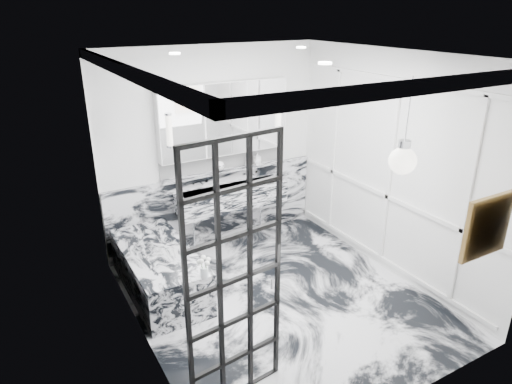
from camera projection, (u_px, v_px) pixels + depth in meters
floor at (281, 299)px, 5.43m from camera, size 3.60×3.60×0.00m
ceiling at (287, 55)px, 4.38m from camera, size 3.60×3.60×0.00m
wall_back at (213, 149)px, 6.35m from camera, size 3.60×0.00×3.60m
wall_front at (412, 266)px, 3.45m from camera, size 3.60×0.00×3.60m
wall_left at (136, 222)px, 4.17m from camera, size 0.00×3.60×3.60m
wall_right at (392, 166)px, 5.64m from camera, size 0.00×3.60×3.60m
marble_clad_back at (216, 207)px, 6.66m from camera, size 3.18×0.05×1.05m
marble_clad_left at (139, 228)px, 4.20m from camera, size 0.02×3.56×2.68m
panel_molding at (390, 174)px, 5.67m from camera, size 0.03×3.40×2.30m
soap_bottle_a at (248, 160)px, 6.59m from camera, size 0.09×0.09×0.19m
soap_bottle_b at (257, 158)px, 6.67m from camera, size 0.08×0.09×0.18m
soap_bottle_c at (257, 159)px, 6.67m from camera, size 0.12×0.12×0.15m
face_pot at (219, 166)px, 6.39m from camera, size 0.14×0.14×0.14m
amber_bottle at (249, 162)px, 6.62m from camera, size 0.04×0.04×0.10m
flower_vase at (204, 272)px, 4.85m from camera, size 0.09×0.09×0.12m
crittall_door at (235, 280)px, 3.67m from camera, size 0.88×0.14×2.36m
artwork at (487, 227)px, 3.88m from camera, size 0.46×0.04×0.46m
pendant_light at (403, 161)px, 3.66m from camera, size 0.22×0.22×0.22m
trough_sink at (232, 197)px, 6.48m from camera, size 1.60×0.45×0.30m
ledge at (226, 171)px, 6.48m from camera, size 1.90×0.14×0.04m
subway_tile at (224, 161)px, 6.48m from camera, size 1.90×0.03×0.23m
mirror_cabinet at (224, 119)px, 6.21m from camera, size 1.90×0.16×1.00m
sconce_left at (170, 131)px, 5.77m from camera, size 0.07×0.07×0.40m
sconce_right at (279, 116)px, 6.52m from camera, size 0.07×0.07×0.40m
bathtub at (159, 271)px, 5.51m from camera, size 0.75×1.65×0.55m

